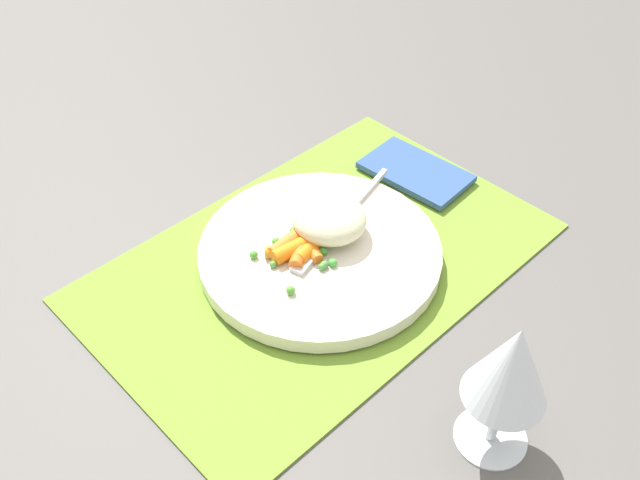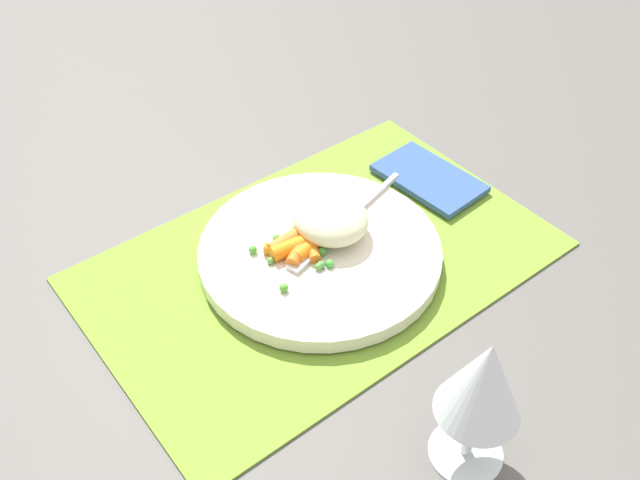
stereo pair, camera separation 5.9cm
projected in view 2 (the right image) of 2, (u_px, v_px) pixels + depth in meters
The scene contains 9 objects.
ground_plane at pixel (320, 262), 0.79m from camera, with size 2.40×2.40×0.00m, color #565451.
placemat at pixel (320, 260), 0.79m from camera, with size 0.50×0.32×0.01m, color olive.
plate at pixel (320, 252), 0.78m from camera, with size 0.27×0.27×0.02m, color silver.
rice_mound at pixel (331, 218), 0.78m from camera, with size 0.08×0.09×0.04m, color beige.
carrot_portion at pixel (297, 245), 0.76m from camera, with size 0.07×0.05×0.02m.
pea_scatter at pixel (301, 249), 0.76m from camera, with size 0.09×0.08×0.01m.
fork at pixel (337, 229), 0.79m from camera, with size 0.20×0.06×0.01m.
wine_glass at pixel (484, 383), 0.55m from camera, with size 0.07×0.07×0.15m.
napkin at pixel (429, 178), 0.89m from camera, with size 0.08×0.13×0.01m, color #33518C.
Camera 2 is at (0.35, 0.44, 0.55)m, focal length 39.63 mm.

